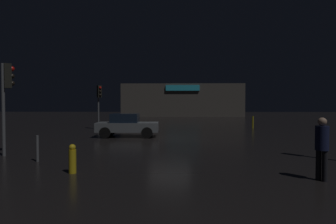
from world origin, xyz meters
TOP-DOWN VIEW (x-y plane):
  - ground_plane at (0.00, 0.00)m, footprint 120.00×120.00m
  - store_building at (1.54, 32.33)m, footprint 20.75×7.02m
  - traffic_signal_main at (-6.40, -5.66)m, footprint 0.43×0.41m
  - traffic_signal_opposite at (-5.95, 5.88)m, footprint 0.42×0.42m
  - car_near at (-2.72, 0.84)m, footprint 3.91×1.97m
  - pedestrian at (4.28, -8.98)m, footprint 0.48×0.48m
  - fire_hydrant at (-2.73, -8.37)m, footprint 0.22×0.22m
  - bollard_kerb_a at (-4.61, -6.77)m, footprint 0.10×0.10m
  - bollard_kerb_b at (7.03, 7.23)m, footprint 0.12×0.12m

SIDE VIEW (x-z plane):
  - ground_plane at x=0.00m, z-range 0.00..0.00m
  - fire_hydrant at x=-2.73m, z-range 0.00..0.87m
  - bollard_kerb_a at x=-4.61m, z-range 0.00..0.95m
  - bollard_kerb_b at x=7.03m, z-range 0.00..1.05m
  - car_near at x=-2.72m, z-range 0.01..1.49m
  - pedestrian at x=4.28m, z-range 0.14..1.85m
  - traffic_signal_opposite at x=-5.95m, z-range 0.81..4.44m
  - traffic_signal_main at x=-6.40m, z-range 0.87..4.56m
  - store_building at x=1.54m, z-range 0.00..5.59m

